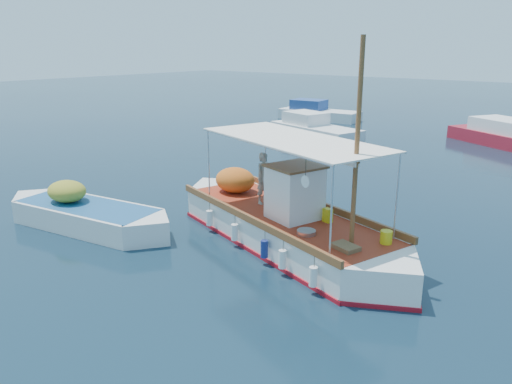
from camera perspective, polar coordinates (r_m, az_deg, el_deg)
The scene contains 5 objects.
ground at distance 15.62m, azimuth 4.08°, elevation -6.05°, with size 160.00×160.00×0.00m, color black.
fishing_caique at distance 15.69m, azimuth 3.01°, elevation -3.72°, with size 10.05×5.00×6.42m.
dinghy at distance 17.96m, azimuth -18.86°, elevation -2.66°, with size 6.99×2.80×1.73m.
bg_boat_nw at distance 34.02m, azimuth 6.56°, elevation 7.08°, with size 7.16×4.14×1.80m.
bg_boat_far_w at distance 42.30m, azimuth 6.99°, elevation 8.89°, with size 6.86×2.96×1.80m.
Camera 1 is at (8.11, -11.94, 5.97)m, focal length 35.00 mm.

